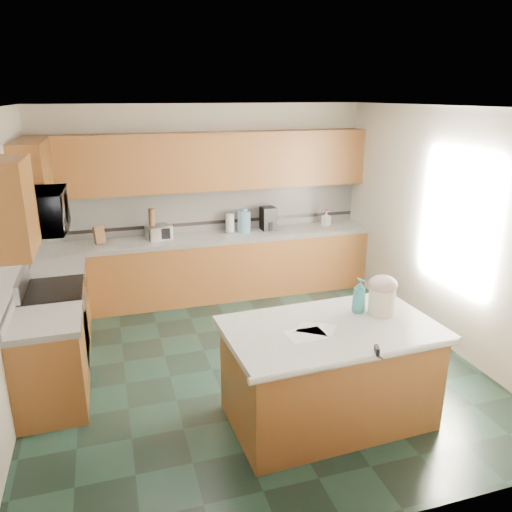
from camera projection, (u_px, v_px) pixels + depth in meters
name	position (u px, v px, depth m)	size (l,w,h in m)	color
floor	(252.00, 364.00, 5.47)	(4.60, 4.60, 0.00)	black
ceiling	(252.00, 107.00, 4.64)	(4.60, 4.60, 0.00)	white
wall_back	(206.00, 201.00, 7.16)	(4.60, 0.04, 2.70)	silver
wall_front	(363.00, 355.00, 2.94)	(4.60, 0.04, 2.70)	silver
wall_left	(1.00, 268.00, 4.41)	(0.04, 4.60, 2.70)	silver
wall_right	(446.00, 229.00, 5.70)	(0.04, 4.60, 2.70)	silver
back_base_cab	(213.00, 269.00, 7.16)	(4.60, 0.60, 0.86)	#563313
back_countertop	(212.00, 238.00, 7.02)	(4.60, 0.64, 0.06)	white
back_upper_cab	(207.00, 161.00, 6.81)	(4.60, 0.33, 0.78)	#563313
back_backsplash	(207.00, 210.00, 7.17)	(4.60, 0.02, 0.63)	silver
back_accent_band	(207.00, 223.00, 7.23)	(4.60, 0.01, 0.05)	black
left_base_cab_rear	(61.00, 304.00, 5.96)	(0.60, 0.82, 0.86)	#563313
left_counter_rear	(56.00, 268.00, 5.81)	(0.64, 0.82, 0.06)	white
left_base_cab_front	(51.00, 368.00, 4.57)	(0.60, 0.72, 0.86)	#563313
left_counter_front	(44.00, 322.00, 4.42)	(0.64, 0.72, 0.06)	white
left_backsplash	(16.00, 261.00, 4.95)	(0.02, 2.30, 0.63)	silver
left_accent_band	(19.00, 279.00, 5.02)	(0.01, 2.30, 0.05)	black
left_upper_cab_rear	(33.00, 176.00, 5.57)	(0.33, 1.09, 0.78)	#563313
left_upper_cab_front	(9.00, 207.00, 4.06)	(0.33, 0.72, 0.78)	#563313
range_body	(56.00, 332.00, 5.24)	(0.60, 0.76, 0.88)	#B7B7BC
range_oven_door	(86.00, 332.00, 5.33)	(0.02, 0.68, 0.55)	black
range_cooktop	(51.00, 291.00, 5.09)	(0.62, 0.78, 0.04)	black
range_handle	(85.00, 298.00, 5.22)	(0.02, 0.02, 0.66)	#B7B7BC
range_backguard	(21.00, 283.00, 4.98)	(0.06, 0.76, 0.18)	#B7B7BC
microwave	(40.00, 211.00, 4.84)	(0.73, 0.50, 0.41)	#B7B7BC
island_base	(329.00, 376.00, 4.43)	(1.72, 0.98, 0.86)	#563313
island_top	(331.00, 329.00, 4.29)	(1.82, 1.08, 0.06)	white
island_bullnose	(362.00, 360.00, 3.80)	(0.06, 0.06, 1.82)	white
treat_jar	(382.00, 301.00, 4.49)	(0.23, 0.23, 0.25)	beige
treat_jar_lid	(383.00, 284.00, 4.44)	(0.25, 0.25, 0.16)	#D0A4A4
treat_jar_knob	(384.00, 279.00, 4.42)	(0.03, 0.03, 0.08)	tan
treat_jar_knob_end_l	(379.00, 279.00, 4.41)	(0.04, 0.04, 0.04)	tan
treat_jar_knob_end_r	(388.00, 278.00, 4.43)	(0.04, 0.04, 0.04)	tan
soap_bottle_island	(359.00, 295.00, 4.51)	(0.12, 0.13, 0.32)	teal
paper_sheet_a	(306.00, 335.00, 4.12)	(0.32, 0.24, 0.00)	white
paper_sheet_b	(316.00, 328.00, 4.24)	(0.31, 0.23, 0.00)	white
clamp_body	(377.00, 351.00, 3.84)	(0.03, 0.09, 0.08)	black
clamp_handle	(380.00, 357.00, 3.80)	(0.01, 0.01, 0.06)	black
knife_block	(99.00, 235.00, 6.60)	(0.13, 0.11, 0.23)	#472814
utensil_crock	(153.00, 233.00, 6.83)	(0.14, 0.14, 0.17)	black
utensil_bundle	(152.00, 218.00, 6.76)	(0.08, 0.08, 0.25)	#472814
toaster_oven	(159.00, 232.00, 6.82)	(0.33, 0.22, 0.19)	#B7B7BC
toaster_oven_door	(160.00, 234.00, 6.73)	(0.29, 0.01, 0.15)	black
paper_towel	(230.00, 223.00, 7.14)	(0.12, 0.12, 0.27)	white
paper_towel_base	(230.00, 232.00, 7.18)	(0.18, 0.18, 0.01)	#B7B7BC
water_jug	(244.00, 222.00, 7.15)	(0.18, 0.18, 0.30)	#6CA6C8
water_jug_neck	(244.00, 210.00, 7.10)	(0.09, 0.09, 0.04)	#6CA6C8
coffee_maker	(268.00, 219.00, 7.27)	(0.20, 0.22, 0.34)	black
coffee_carafe	(269.00, 226.00, 7.25)	(0.14, 0.14, 0.14)	black
soap_bottle_back	(326.00, 218.00, 7.51)	(0.10, 0.11, 0.23)	white
soap_back_cap	(327.00, 210.00, 7.47)	(0.02, 0.02, 0.03)	red
window_light_proxy	(457.00, 220.00, 5.46)	(0.02, 1.40, 1.10)	white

